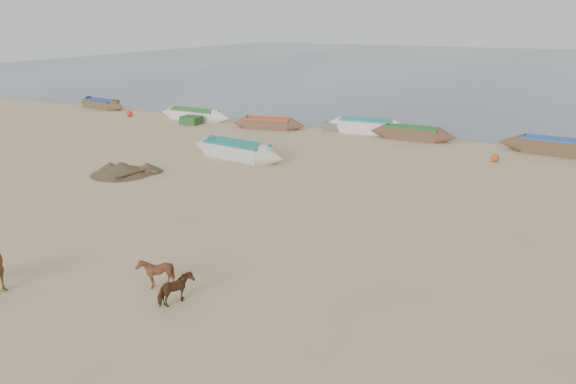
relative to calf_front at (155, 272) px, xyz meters
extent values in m
plane|color=tan|center=(0.67, 3.48, -0.49)|extent=(140.00, 140.00, 0.00)
plane|color=slate|center=(0.67, 85.48, -0.48)|extent=(160.00, 160.00, 0.00)
imported|color=#592F1C|center=(0.00, 0.00, 0.00)|extent=(0.99, 0.90, 0.98)
imported|color=#53301A|center=(1.22, -0.57, -0.04)|extent=(0.85, 0.96, 0.89)
cone|color=brown|center=(-9.84, 9.23, -0.22)|extent=(3.79, 3.79, 0.55)
cube|color=#295A28|center=(-14.99, 22.33, -0.19)|extent=(1.40, 1.20, 0.60)
sphere|color=#C14912|center=(7.04, 20.57, -0.27)|extent=(0.44, 0.44, 0.44)
cube|color=#65615E|center=(-4.54, 24.94, -0.21)|extent=(1.20, 1.10, 0.56)
sphere|color=red|center=(-21.44, 22.77, -0.25)|extent=(0.48, 0.48, 0.48)
camera|label=1|loc=(10.41, -11.84, 7.32)|focal=35.00mm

